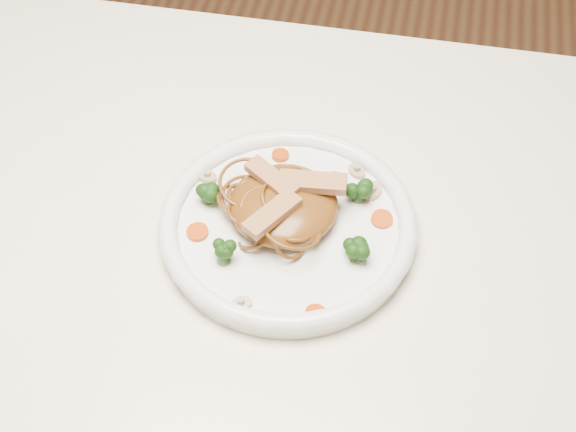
# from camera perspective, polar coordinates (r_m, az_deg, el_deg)

# --- Properties ---
(table) EXTENTS (1.20, 0.80, 0.75)m
(table) POSITION_cam_1_polar(r_m,az_deg,el_deg) (0.97, -5.16, -6.22)
(table) COLOR silver
(table) RESTS_ON ground
(plate) EXTENTS (0.33, 0.33, 0.02)m
(plate) POSITION_cam_1_polar(r_m,az_deg,el_deg) (0.90, -0.00, -0.91)
(plate) COLOR white
(plate) RESTS_ON table
(noodle_mound) EXTENTS (0.12, 0.12, 0.04)m
(noodle_mound) POSITION_cam_1_polar(r_m,az_deg,el_deg) (0.89, -0.29, 0.74)
(noodle_mound) COLOR brown
(noodle_mound) RESTS_ON plate
(chicken_a) EXTENTS (0.07, 0.03, 0.01)m
(chicken_a) POSITION_cam_1_polar(r_m,az_deg,el_deg) (0.88, 1.67, 2.26)
(chicken_a) COLOR tan
(chicken_a) RESTS_ON noodle_mound
(chicken_b) EXTENTS (0.06, 0.05, 0.01)m
(chicken_b) POSITION_cam_1_polar(r_m,az_deg,el_deg) (0.88, -1.09, 2.52)
(chicken_b) COLOR tan
(chicken_b) RESTS_ON noodle_mound
(chicken_c) EXTENTS (0.05, 0.07, 0.01)m
(chicken_c) POSITION_cam_1_polar(r_m,az_deg,el_deg) (0.85, -1.06, 0.13)
(chicken_c) COLOR tan
(chicken_c) RESTS_ON noodle_mound
(broccoli_0) EXTENTS (0.03, 0.03, 0.03)m
(broccoli_0) POSITION_cam_1_polar(r_m,az_deg,el_deg) (0.90, 4.75, 1.80)
(broccoli_0) COLOR #14400D
(broccoli_0) RESTS_ON plate
(broccoli_1) EXTENTS (0.03, 0.03, 0.03)m
(broccoli_1) POSITION_cam_1_polar(r_m,az_deg,el_deg) (0.90, -5.42, 1.65)
(broccoli_1) COLOR #14400D
(broccoli_1) RESTS_ON plate
(broccoli_2) EXTENTS (0.03, 0.03, 0.03)m
(broccoli_2) POSITION_cam_1_polar(r_m,az_deg,el_deg) (0.85, -4.39, -2.33)
(broccoli_2) COLOR #14400D
(broccoli_2) RESTS_ON plate
(broccoli_3) EXTENTS (0.03, 0.03, 0.03)m
(broccoli_3) POSITION_cam_1_polar(r_m,az_deg,el_deg) (0.86, 4.57, -2.27)
(broccoli_3) COLOR #14400D
(broccoli_3) RESTS_ON plate
(carrot_0) EXTENTS (0.02, 0.02, 0.00)m
(carrot_0) POSITION_cam_1_polar(r_m,az_deg,el_deg) (0.93, 3.14, 2.46)
(carrot_0) COLOR #BE3906
(carrot_0) RESTS_ON plate
(carrot_1) EXTENTS (0.03, 0.03, 0.00)m
(carrot_1) POSITION_cam_1_polar(r_m,az_deg,el_deg) (0.89, -6.06, -1.07)
(carrot_1) COLOR #BE3906
(carrot_1) RESTS_ON plate
(carrot_2) EXTENTS (0.03, 0.03, 0.00)m
(carrot_2) POSITION_cam_1_polar(r_m,az_deg,el_deg) (0.90, 6.28, -0.22)
(carrot_2) COLOR #BE3906
(carrot_2) RESTS_ON plate
(carrot_3) EXTENTS (0.02, 0.02, 0.00)m
(carrot_3) POSITION_cam_1_polar(r_m,az_deg,el_deg) (0.95, -0.51, 4.08)
(carrot_3) COLOR #BE3906
(carrot_3) RESTS_ON plate
(carrot_4) EXTENTS (0.02, 0.02, 0.00)m
(carrot_4) POSITION_cam_1_polar(r_m,az_deg,el_deg) (0.82, 1.86, -6.51)
(carrot_4) COLOR #BE3906
(carrot_4) RESTS_ON plate
(mushroom_0) EXTENTS (0.03, 0.03, 0.01)m
(mushroom_0) POSITION_cam_1_polar(r_m,az_deg,el_deg) (0.83, -3.15, -5.88)
(mushroom_0) COLOR #C5B194
(mushroom_0) RESTS_ON plate
(mushroom_1) EXTENTS (0.03, 0.03, 0.01)m
(mushroom_1) POSITION_cam_1_polar(r_m,az_deg,el_deg) (0.92, 5.65, 1.64)
(mushroom_1) COLOR #C5B194
(mushroom_1) RESTS_ON plate
(mushroom_2) EXTENTS (0.03, 0.03, 0.01)m
(mushroom_2) POSITION_cam_1_polar(r_m,az_deg,el_deg) (0.93, -5.39, 2.61)
(mushroom_2) COLOR #C5B194
(mushroom_2) RESTS_ON plate
(mushroom_3) EXTENTS (0.03, 0.03, 0.01)m
(mushroom_3) POSITION_cam_1_polar(r_m,az_deg,el_deg) (0.94, 4.61, 3.00)
(mushroom_3) COLOR #C5B194
(mushroom_3) RESTS_ON plate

